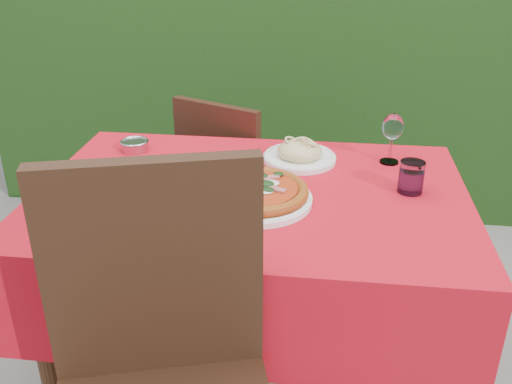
# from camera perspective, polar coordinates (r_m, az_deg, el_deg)

# --- Properties ---
(ground) EXTENTS (60.00, 60.00, 0.00)m
(ground) POSITION_cam_1_polar(r_m,az_deg,el_deg) (2.11, -0.39, -18.48)
(ground) COLOR slate
(ground) RESTS_ON ground
(hedge) EXTENTS (3.20, 0.55, 1.78)m
(hedge) POSITION_cam_1_polar(r_m,az_deg,el_deg) (3.10, 3.47, 15.49)
(hedge) COLOR black
(hedge) RESTS_ON ground
(dining_table) EXTENTS (1.26, 0.86, 0.75)m
(dining_table) POSITION_cam_1_polar(r_m,az_deg,el_deg) (1.74, -0.45, -4.32)
(dining_table) COLOR #4E2B19
(dining_table) RESTS_ON ground
(chair_near) EXTENTS (0.58, 0.58, 1.04)m
(chair_near) POSITION_cam_1_polar(r_m,az_deg,el_deg) (1.28, -9.50, -17.56)
(chair_near) COLOR black
(chair_near) RESTS_ON ground
(chair_far) EXTENTS (0.50, 0.50, 0.84)m
(chair_far) POSITION_cam_1_polar(r_m,az_deg,el_deg) (2.36, -2.53, 1.01)
(chair_far) COLOR black
(chair_far) RESTS_ON ground
(pizza_plate) EXTENTS (0.36, 0.36, 0.06)m
(pizza_plate) POSITION_cam_1_polar(r_m,az_deg,el_deg) (1.59, 0.01, -0.15)
(pizza_plate) COLOR white
(pizza_plate) RESTS_ON dining_table
(pasta_plate) EXTENTS (0.24, 0.24, 0.07)m
(pasta_plate) POSITION_cam_1_polar(r_m,az_deg,el_deg) (1.87, 4.38, 3.82)
(pasta_plate) COLOR white
(pasta_plate) RESTS_ON dining_table
(water_glass) EXTENTS (0.07, 0.07, 0.09)m
(water_glass) POSITION_cam_1_polar(r_m,az_deg,el_deg) (1.71, 15.25, 1.31)
(water_glass) COLOR silver
(water_glass) RESTS_ON dining_table
(wine_glass) EXTENTS (0.07, 0.07, 0.17)m
(wine_glass) POSITION_cam_1_polar(r_m,az_deg,el_deg) (1.87, 13.51, 6.17)
(wine_glass) COLOR white
(wine_glass) RESTS_ON dining_table
(fork) EXTENTS (0.05, 0.19, 0.01)m
(fork) POSITION_cam_1_polar(r_m,az_deg,el_deg) (1.70, -12.80, 0.10)
(fork) COLOR silver
(fork) RESTS_ON dining_table
(steel_ramekin) EXTENTS (0.09, 0.09, 0.03)m
(steel_ramekin) POSITION_cam_1_polar(r_m,az_deg,el_deg) (2.00, -12.03, 4.52)
(steel_ramekin) COLOR #B0AFB7
(steel_ramekin) RESTS_ON dining_table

